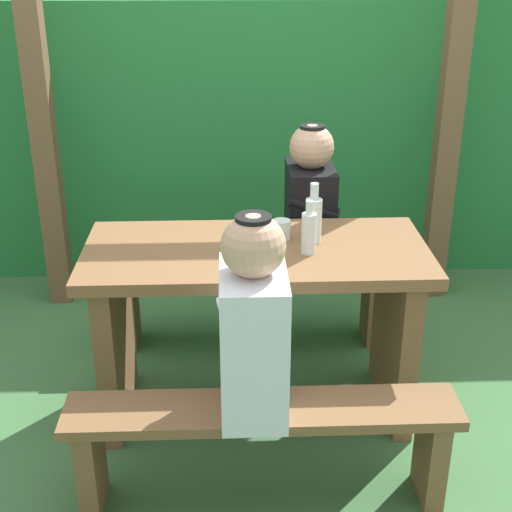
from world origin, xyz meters
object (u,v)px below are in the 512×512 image
Objects in this scene: picnic_table at (256,303)px; bottle_left at (309,232)px; bench_near at (263,434)px; person_black_coat at (310,204)px; bench_far at (251,288)px; person_white_shirt at (253,324)px; bottle_right at (314,218)px; drinking_glass at (282,230)px.

picnic_table is 0.40m from bottle_left.
bench_near is 1.95× the size of person_black_coat.
bench_far is 1.95× the size of person_white_shirt.
bottle_right is (0.27, 0.63, 0.13)m from person_white_shirt.
bench_near is 6.39× the size of bottle_left.
bottle_right reaches higher than bottle_left.
person_black_coat is 0.52m from drinking_glass.
bottle_left is (0.21, -0.06, 0.34)m from picnic_table.
bench_near is 0.85m from drinking_glass.
picnic_table is 0.62m from person_white_shirt.
picnic_table is at bearing -116.17° from person_black_coat.
bench_near is 1.95× the size of person_white_shirt.
person_white_shirt is 3.29× the size of bottle_left.
drinking_glass reaches higher than picnic_table.
bench_near is 0.89m from bottle_right.
person_white_shirt is 1.20m from person_black_coat.
bottle_right is (0.24, 0.64, 0.58)m from bench_near.
bench_near is (0.00, -0.58, -0.22)m from picnic_table.
person_black_coat is at bearing 84.92° from bottle_right.
bench_near is 1.00× the size of bench_far.
picnic_table is 6.39× the size of bottle_left.
bottle_right is (-0.05, -0.52, 0.13)m from person_black_coat.
bench_near is at bearing -90.00° from picnic_table.
person_white_shirt is 8.71× the size of drinking_glass.
drinking_glass is at bearing 80.68° from bench_near.
picnic_table is 0.62m from bench_far.
picnic_table is 0.43m from bottle_right.
picnic_table is at bearing -166.35° from bottle_right.
bench_near is at bearing -103.77° from person_black_coat.
bottle_left is at bearing -96.98° from person_black_coat.
person_black_coat is (0.28, 0.58, 0.23)m from picnic_table.
bottle_left is (-0.08, -0.63, 0.12)m from person_black_coat.
bench_far is at bearing 90.00° from bench_near.
person_white_shirt is at bearing -112.99° from bottle_right.
bench_near is at bearing -99.32° from drinking_glass.
person_white_shirt is (-0.03, -0.58, 0.23)m from picnic_table.
drinking_glass is 0.18m from bottle_left.
person_white_shirt reaches higher than picnic_table.
picnic_table is at bearing 86.84° from person_white_shirt.
picnic_table reaches higher than bench_far.
picnic_table is 5.56× the size of bottle_right.
bottle_right reaches higher than bench_near.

